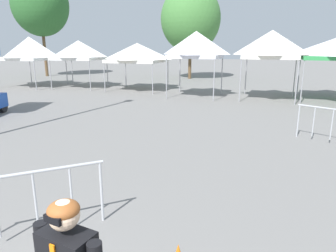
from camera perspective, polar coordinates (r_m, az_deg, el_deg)
canopy_tent_behind_right at (r=24.49m, az=-24.28°, el=13.02°), size 3.69×3.69×3.48m
canopy_tent_right_of_center at (r=22.65m, az=-16.26°, el=13.38°), size 3.15×3.15×3.22m
canopy_tent_far_right at (r=20.71m, az=-5.74°, el=13.40°), size 3.46×3.46×3.03m
canopy_tent_left_of_center at (r=17.90m, az=5.25°, el=14.81°), size 2.91×2.91×3.66m
canopy_tent_behind_left at (r=17.69m, az=18.70°, el=14.16°), size 3.07×3.07×3.67m
tree_behind_tents_right at (r=27.97m, az=4.22°, el=19.22°), size 5.13×5.13×7.92m
tree_behind_tents_left at (r=32.72m, az=-22.65°, el=20.05°), size 5.14×5.14×9.36m
crowd_barrier_mid_lot at (r=5.09m, az=-23.61°, el=-10.96°), size 1.64×1.39×1.08m
crowd_barrier_near_person at (r=10.29m, az=28.26°, el=1.12°), size 1.85×1.08×1.08m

